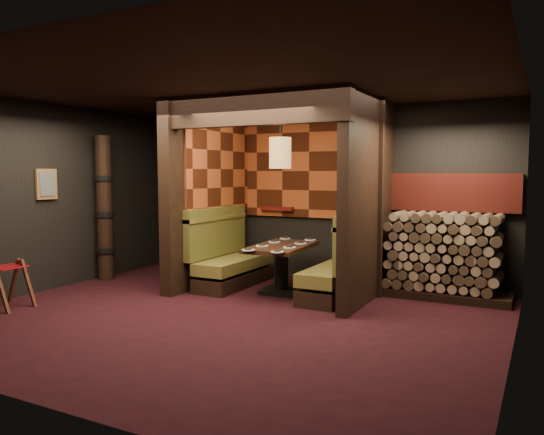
{
  "coord_description": "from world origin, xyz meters",
  "views": [
    {
      "loc": [
        3.5,
        -5.43,
        1.8
      ],
      "look_at": [
        0.0,
        1.3,
        1.15
      ],
      "focal_mm": 35.0,
      "sensor_mm": 36.0,
      "label": 1
    }
  ],
  "objects_px": {
    "totem_column": "(105,209)",
    "firewood_stack": "(448,256)",
    "pendant_lamp": "(280,153)",
    "dining_table": "(282,260)",
    "booth_bench_right": "(341,271)",
    "luggage_rack": "(8,283)",
    "booth_bench_left": "(229,260)"
  },
  "relations": [
    {
      "from": "totem_column",
      "to": "firewood_stack",
      "type": "xyz_separation_m",
      "value": [
        5.33,
        1.25,
        -0.57
      ]
    },
    {
      "from": "pendant_lamp",
      "to": "firewood_stack",
      "type": "height_order",
      "value": "pendant_lamp"
    },
    {
      "from": "dining_table",
      "to": "totem_column",
      "type": "xyz_separation_m",
      "value": [
        -3.08,
        -0.46,
        0.7
      ]
    },
    {
      "from": "totem_column",
      "to": "firewood_stack",
      "type": "bearing_deg",
      "value": 13.19
    },
    {
      "from": "totem_column",
      "to": "dining_table",
      "type": "bearing_deg",
      "value": 8.49
    },
    {
      "from": "booth_bench_right",
      "to": "totem_column",
      "type": "xyz_separation_m",
      "value": [
        -3.98,
        -0.55,
        0.79
      ]
    },
    {
      "from": "dining_table",
      "to": "totem_column",
      "type": "bearing_deg",
      "value": -171.51
    },
    {
      "from": "booth_bench_right",
      "to": "totem_column",
      "type": "distance_m",
      "value": 4.1
    },
    {
      "from": "pendant_lamp",
      "to": "totem_column",
      "type": "relative_size",
      "value": 0.42
    },
    {
      "from": "luggage_rack",
      "to": "totem_column",
      "type": "relative_size",
      "value": 0.28
    },
    {
      "from": "booth_bench_right",
      "to": "pendant_lamp",
      "type": "distance_m",
      "value": 1.91
    },
    {
      "from": "booth_bench_right",
      "to": "dining_table",
      "type": "bearing_deg",
      "value": -174.27
    },
    {
      "from": "booth_bench_left",
      "to": "totem_column",
      "type": "relative_size",
      "value": 0.67
    },
    {
      "from": "booth_bench_right",
      "to": "luggage_rack",
      "type": "bearing_deg",
      "value": -145.9
    },
    {
      "from": "booth_bench_right",
      "to": "firewood_stack",
      "type": "relative_size",
      "value": 0.92
    },
    {
      "from": "pendant_lamp",
      "to": "firewood_stack",
      "type": "bearing_deg",
      "value": 20.41
    },
    {
      "from": "booth_bench_left",
      "to": "totem_column",
      "type": "distance_m",
      "value": 2.3
    },
    {
      "from": "pendant_lamp",
      "to": "booth_bench_left",
      "type": "bearing_deg",
      "value": 171.88
    },
    {
      "from": "totem_column",
      "to": "luggage_rack",
      "type": "bearing_deg",
      "value": -83.56
    },
    {
      "from": "dining_table",
      "to": "luggage_rack",
      "type": "xyz_separation_m",
      "value": [
        -2.85,
        -2.45,
        -0.16
      ]
    },
    {
      "from": "booth_bench_left",
      "to": "firewood_stack",
      "type": "height_order",
      "value": "firewood_stack"
    },
    {
      "from": "totem_column",
      "to": "firewood_stack",
      "type": "relative_size",
      "value": 1.39
    },
    {
      "from": "luggage_rack",
      "to": "firewood_stack",
      "type": "relative_size",
      "value": 0.39
    },
    {
      "from": "booth_bench_right",
      "to": "luggage_rack",
      "type": "height_order",
      "value": "booth_bench_right"
    },
    {
      "from": "dining_table",
      "to": "totem_column",
      "type": "relative_size",
      "value": 0.59
    },
    {
      "from": "booth_bench_left",
      "to": "firewood_stack",
      "type": "xyz_separation_m",
      "value": [
        3.25,
        0.7,
        0.21
      ]
    },
    {
      "from": "booth_bench_right",
      "to": "booth_bench_left",
      "type": "bearing_deg",
      "value": 180.0
    },
    {
      "from": "booth_bench_left",
      "to": "booth_bench_right",
      "type": "xyz_separation_m",
      "value": [
        1.89,
        0.0,
        0.0
      ]
    },
    {
      "from": "firewood_stack",
      "to": "booth_bench_left",
      "type": "bearing_deg",
      "value": -167.83
    },
    {
      "from": "booth_bench_right",
      "to": "totem_column",
      "type": "height_order",
      "value": "totem_column"
    },
    {
      "from": "pendant_lamp",
      "to": "totem_column",
      "type": "bearing_deg",
      "value": -172.42
    },
    {
      "from": "luggage_rack",
      "to": "firewood_stack",
      "type": "distance_m",
      "value": 6.06
    }
  ]
}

